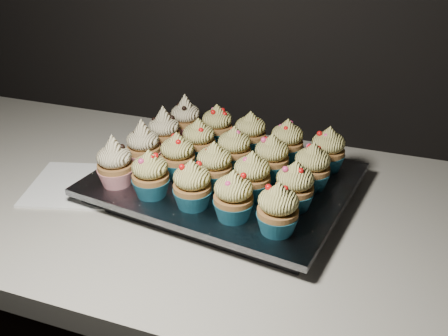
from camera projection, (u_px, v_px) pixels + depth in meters
The scene contains 24 objects.
worktop at pixel (349, 235), 0.83m from camera, with size 2.44×0.64×0.04m, color beige.
napkin at pixel (76, 185), 0.93m from camera, with size 0.17×0.17×0.00m, color white.
baking_tray at pixel (224, 187), 0.91m from camera, with size 0.40×0.31×0.02m, color black.
foil_lining at pixel (224, 179), 0.90m from camera, with size 0.44×0.34×0.01m, color silver.
cupcake_0 at pixel (115, 163), 0.85m from camera, with size 0.06×0.06×0.10m.
cupcake_1 at pixel (150, 175), 0.82m from camera, with size 0.06×0.06×0.08m.
cupcake_2 at pixel (192, 185), 0.79m from camera, with size 0.06×0.06×0.08m.
cupcake_3 at pixel (233, 197), 0.76m from camera, with size 0.06×0.06×0.08m.
cupcake_4 at pixel (278, 210), 0.73m from camera, with size 0.06×0.06×0.08m.
cupcake_5 at pixel (143, 146), 0.91m from camera, with size 0.06×0.06×0.10m.
cupcake_6 at pixel (178, 156), 0.88m from camera, with size 0.06×0.06×0.08m.
cupcake_7 at pixel (214, 166), 0.85m from camera, with size 0.06×0.06×0.08m.
cupcake_8 at pixel (252, 176), 0.82m from camera, with size 0.06×0.06×0.08m.
cupcake_9 at pixel (295, 187), 0.79m from camera, with size 0.06×0.06×0.08m.
cupcake_10 at pixel (164, 132), 0.97m from camera, with size 0.06×0.06×0.10m.
cupcake_11 at pixel (199, 141), 0.94m from camera, with size 0.06×0.06×0.08m.
cupcake_12 at pixel (234, 149), 0.91m from camera, with size 0.06×0.06×0.08m.
cupcake_13 at pixel (272, 158), 0.88m from camera, with size 0.06×0.06×0.08m.
cupcake_14 at pixel (312, 167), 0.85m from camera, with size 0.06×0.06×0.08m.
cupcake_15 at pixel (186, 119), 1.03m from camera, with size 0.06×0.06×0.10m.
cupcake_16 at pixel (217, 126), 1.00m from camera, with size 0.06×0.06×0.08m.
cupcake_17 at pixel (250, 134), 0.97m from camera, with size 0.06×0.06×0.08m.
cupcake_18 at pixel (287, 142), 0.94m from camera, with size 0.06×0.06×0.08m.
cupcake_19 at pixel (328, 150), 0.90m from camera, with size 0.06×0.06×0.08m.
Camera 1 is at (0.03, 0.99, 1.37)m, focal length 40.00 mm.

